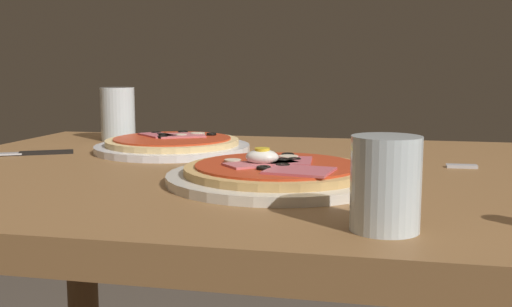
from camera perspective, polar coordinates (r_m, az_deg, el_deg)
dining_table at (r=0.96m, az=-2.89°, el=-8.96°), size 1.00×0.81×0.74m
pizza_foreground at (r=0.80m, az=1.99°, el=-1.91°), size 0.29×0.29×0.05m
pizza_across_left at (r=1.11m, az=-7.87°, el=0.82°), size 0.28×0.28×0.03m
water_glass_near at (r=1.28m, az=-12.90°, el=3.35°), size 0.07×0.07×0.11m
water_glass_far at (r=0.58m, az=12.12°, el=-3.35°), size 0.07×0.07×0.09m
fork at (r=0.96m, az=14.78°, el=-1.05°), size 0.16×0.02×0.00m
knife at (r=1.12m, az=-21.12°, el=0.02°), size 0.18×0.11×0.01m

